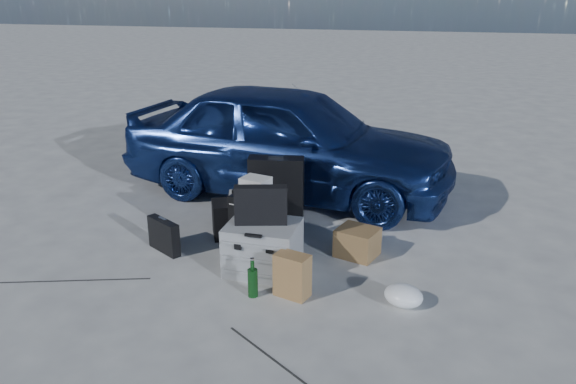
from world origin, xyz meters
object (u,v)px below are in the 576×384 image
object	(u,v)px
duffel_bag	(249,217)
cardboard_box	(357,242)
suitcase_left	(276,192)
green_bottle	(253,278)
suitcase_right	(255,226)
briefcase	(164,236)
pelican_case	(263,247)
car	(288,140)

from	to	relation	value
duffel_bag	cardboard_box	size ratio (longest dim) A/B	2.02
suitcase_left	green_bottle	world-z (taller)	suitcase_left
suitcase_right	duffel_bag	world-z (taller)	suitcase_right
briefcase	suitcase_right	world-z (taller)	suitcase_right
pelican_case	green_bottle	distance (m)	0.44
suitcase_right	cardboard_box	bearing A→B (deg)	25.17
duffel_bag	suitcase_left	bearing A→B (deg)	30.62
suitcase_right	green_bottle	xyz separation A→B (m)	(0.21, -0.72, -0.11)
suitcase_left	green_bottle	bearing A→B (deg)	-91.70
suitcase_right	duffel_bag	xyz separation A→B (m)	(-0.19, 0.40, -0.10)
suitcase_left	cardboard_box	distance (m)	1.05
car	cardboard_box	xyz separation A→B (m)	(1.03, -1.46, -0.51)
cardboard_box	green_bottle	distance (m)	1.15
cardboard_box	suitcase_right	bearing A→B (deg)	-167.40
duffel_bag	green_bottle	bearing A→B (deg)	-95.85
car	briefcase	size ratio (longest dim) A/B	9.56
duffel_bag	cardboard_box	bearing A→B (deg)	-36.22
car	green_bottle	bearing A→B (deg)	-165.41
car	briefcase	world-z (taller)	car
car	suitcase_right	world-z (taller)	car
pelican_case	suitcase_left	xyz separation A→B (m)	(-0.16, 0.99, 0.14)
pelican_case	briefcase	size ratio (longest dim) A/B	1.49
briefcase	duffel_bag	world-z (taller)	duffel_bag
suitcase_right	car	bearing A→B (deg)	106.85
cardboard_box	green_bottle	bearing A→B (deg)	-126.77
car	pelican_case	xyz separation A→B (m)	(0.29, -1.94, -0.43)
suitcase_right	green_bottle	bearing A→B (deg)	-60.99
suitcase_left	green_bottle	xyz separation A→B (m)	(0.21, -1.42, -0.20)
suitcase_left	green_bottle	size ratio (longest dim) A/B	2.25
car	suitcase_left	distance (m)	1.01
pelican_case	green_bottle	xyz separation A→B (m)	(0.05, -0.43, -0.06)
suitcase_left	green_bottle	distance (m)	1.45
green_bottle	pelican_case	bearing A→B (deg)	96.33
pelican_case	suitcase_right	size ratio (longest dim) A/B	1.08
pelican_case	green_bottle	world-z (taller)	pelican_case
duffel_bag	green_bottle	distance (m)	1.20
briefcase	suitcase_left	xyz separation A→B (m)	(0.83, 0.86, 0.20)
suitcase_right	cardboard_box	distance (m)	0.93
suitcase_left	cardboard_box	size ratio (longest dim) A/B	2.07
duffel_bag	briefcase	bearing A→B (deg)	-163.83
suitcase_left	duffel_bag	world-z (taller)	suitcase_left
suitcase_right	pelican_case	bearing A→B (deg)	-47.55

